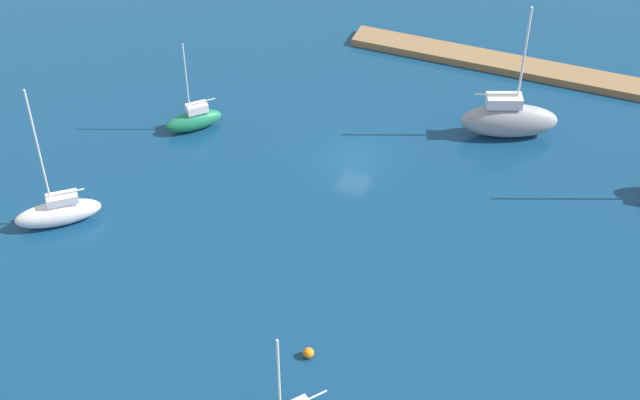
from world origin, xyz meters
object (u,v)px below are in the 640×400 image
Objects in this scene: sailboat_green_lone_north at (194,119)px; sailboat_white_along_channel at (58,212)px; pier_dock at (502,63)px; mooring_buoy_orange at (308,353)px; sailboat_gray_near_pier at (509,119)px.

sailboat_green_lone_north is 0.70× the size of sailboat_white_along_channel.
pier_dock is 37.58m from mooring_buoy_orange.
sailboat_white_along_channel reaches higher than mooring_buoy_orange.
pier_dock is 2.40× the size of sailboat_white_along_channel.
mooring_buoy_orange is at bearing 87.70° from sailboat_green_lone_north.
pier_dock is 27.96m from sailboat_green_lone_north.
mooring_buoy_orange is at bearing 84.44° from pier_dock.
sailboat_gray_near_pier is at bearing 154.22° from sailboat_green_lone_north.
sailboat_green_lone_north reaches higher than mooring_buoy_orange.
pier_dock is 40.63m from sailboat_white_along_channel.
sailboat_green_lone_north is 14.34m from sailboat_white_along_channel.
sailboat_white_along_channel is at bearing -13.83° from mooring_buoy_orange.
sailboat_gray_near_pier reaches higher than sailboat_white_along_channel.
sailboat_gray_near_pier reaches higher than pier_dock.
sailboat_white_along_channel is at bearing 52.45° from pier_dock.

